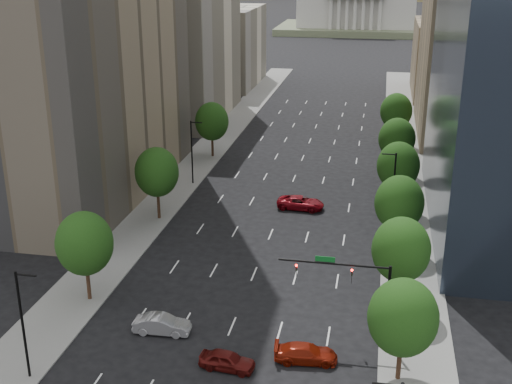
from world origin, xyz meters
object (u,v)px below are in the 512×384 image
Objects in this scene: car_red_near at (306,353)px; car_maroon at (227,360)px; traffic_signal at (358,284)px; capitol at (357,10)px; car_red_far at (301,203)px; car_silver at (162,325)px.

car_maroon reaches higher than car_red_near.
traffic_signal is 1.82× the size of car_red_near.
car_maroon is at bearing -89.75° from capitol.
car_red_near is 0.86× the size of car_red_far.
capitol is (-10.53, 219.71, 3.40)m from traffic_signal.
car_silver is 0.83× the size of car_red_far.
car_silver is at bearing -172.57° from traffic_signal.
car_red_far is (2.36, -191.19, -7.77)m from capitol.
capitol is at bearing -4.25° from car_silver.
capitol is at bearing 6.19° from car_maroon.
traffic_signal is 12.13m from car_maroon.
traffic_signal is 2.09× the size of car_maroon.
car_red_far is at bearing 3.69° from car_maroon.
car_red_far is (-8.17, 28.52, -4.36)m from traffic_signal.
car_silver is at bearing 64.96° from car_maroon.
traffic_signal is 16.84m from car_silver.
capitol reaches higher than car_silver.
car_maroon is at bearing -123.78° from car_silver.
car_red_far is at bearing 2.09° from car_red_near.
car_red_near is at bearing -133.01° from traffic_signal.
capitol is at bearing 4.04° from car_red_far.
car_red_near is (-3.66, -3.92, -4.45)m from traffic_signal.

